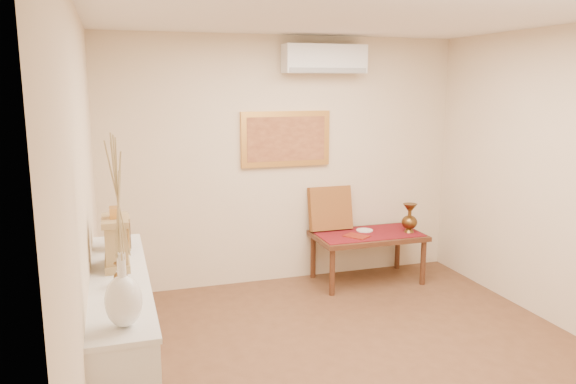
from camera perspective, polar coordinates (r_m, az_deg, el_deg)
name	(u,v)px	position (r m, az deg, el deg)	size (l,w,h in m)	color
floor	(372,372)	(4.60, 8.51, -17.65)	(4.50, 4.50, 0.00)	brown
ceiling	(383,8)	(4.07, 9.63, 17.97)	(4.50, 4.50, 0.00)	white
wall_back	(285,161)	(6.19, -0.30, 3.14)	(4.00, 0.02, 2.70)	beige
wall_left	(86,222)	(3.71, -19.86, -2.85)	(0.02, 4.50, 2.70)	beige
white_vase	(120,233)	(2.89, -16.74, -4.02)	(0.19, 0.19, 0.98)	white
candlestick	(121,285)	(3.35, -16.59, -9.09)	(0.09, 0.09, 0.18)	silver
brass_urn_small	(120,271)	(3.59, -16.66, -7.66)	(0.09, 0.09, 0.19)	brown
table_cloth	(368,233)	(6.32, 8.11, -4.18)	(1.14, 0.59, 0.01)	maroon
brass_urn_tall	(410,215)	(6.39, 12.26, -2.27)	(0.18, 0.18, 0.40)	brown
plate	(364,230)	(6.40, 7.78, -3.88)	(0.19, 0.19, 0.01)	white
menu	(357,236)	(6.15, 6.98, -4.47)	(0.18, 0.25, 0.01)	maroon
cushion	(330,208)	(6.37, 4.31, -1.66)	(0.49, 0.10, 0.49)	maroon
display_ledge	(123,346)	(3.99, -16.44, -14.78)	(0.37, 2.02, 0.98)	silver
mantel_clock	(116,242)	(3.93, -17.04, -4.83)	(0.17, 0.36, 0.41)	#A58854
wooden_chest	(119,232)	(4.37, -16.76, -3.95)	(0.16, 0.21, 0.24)	#A58854
low_table	(368,239)	(6.34, 8.10, -4.78)	(1.20, 0.70, 0.55)	#4D2817
painting	(286,139)	(6.14, -0.23, 5.42)	(1.00, 0.06, 0.60)	gold
ac_unit	(324,59)	(6.15, 3.72, 13.33)	(0.90, 0.25, 0.30)	white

